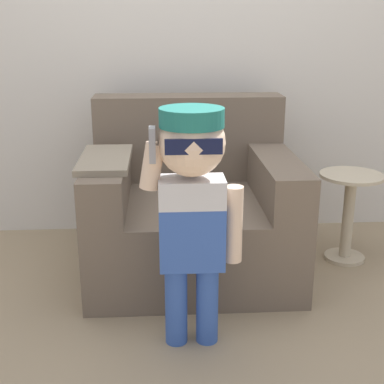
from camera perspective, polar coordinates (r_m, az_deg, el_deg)
name	(u,v)px	position (r m, az deg, el deg)	size (l,w,h in m)	color
ground_plane	(195,279)	(2.84, 0.30, -9.26)	(10.00, 10.00, 0.00)	#998466
wall_back	(186,19)	(3.31, -0.61, 17.95)	(10.00, 0.05, 2.60)	silver
armchair	(191,209)	(2.87, -0.10, -1.83)	(1.08, 0.95, 0.89)	#6B5B4C
person_child	(192,193)	(2.06, 0.03, -0.08)	(0.40, 0.30, 0.99)	#3356AD
side_table	(349,209)	(3.08, 16.38, -1.71)	(0.34, 0.34, 0.50)	beige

